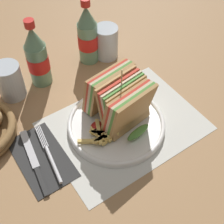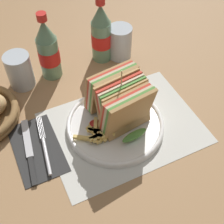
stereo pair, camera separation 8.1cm
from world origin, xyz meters
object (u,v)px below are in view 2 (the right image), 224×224
object	(u,v)px
coke_bottle_far	(101,34)
glass_far	(20,71)
fork	(45,150)
glass_near	(120,44)
plate_main	(115,124)
club_sandwich	(120,102)
coke_bottle_near	(48,51)
knife	(29,151)

from	to	relation	value
coke_bottle_far	glass_far	xyz separation A→B (m)	(-0.26, -0.01, -0.04)
fork	coke_bottle_far	xyz separation A→B (m)	(0.28, 0.27, 0.08)
glass_near	plate_main	bearing A→B (deg)	-118.64
club_sandwich	glass_far	xyz separation A→B (m)	(-0.20, 0.26, -0.03)
fork	coke_bottle_near	world-z (taller)	coke_bottle_near
fork	coke_bottle_near	distance (m)	0.30
fork	glass_near	xyz separation A→B (m)	(0.33, 0.26, 0.04)
fork	glass_far	xyz separation A→B (m)	(0.01, 0.26, 0.04)
plate_main	coke_bottle_near	size ratio (longest dim) A/B	1.22
fork	glass_far	bearing A→B (deg)	95.12
plate_main	coke_bottle_far	bearing A→B (deg)	72.84
glass_far	fork	bearing A→B (deg)	-92.95
glass_near	club_sandwich	bearing A→B (deg)	-116.43
club_sandwich	glass_near	bearing A→B (deg)	63.57
fork	plate_main	bearing A→B (deg)	6.89
fork	knife	bearing A→B (deg)	166.08
coke_bottle_near	coke_bottle_far	bearing A→B (deg)	2.07
coke_bottle_near	glass_far	size ratio (longest dim) A/B	2.00
plate_main	knife	xyz separation A→B (m)	(-0.23, 0.02, -0.00)
fork	glass_far	size ratio (longest dim) A/B	1.72
club_sandwich	coke_bottle_far	bearing A→B (deg)	75.73
glass_near	glass_far	world-z (taller)	same
plate_main	glass_far	world-z (taller)	glass_far
plate_main	glass_near	bearing A→B (deg)	61.36
coke_bottle_near	knife	bearing A→B (deg)	-119.89
coke_bottle_far	glass_far	distance (m)	0.27
club_sandwich	glass_near	world-z (taller)	club_sandwich
plate_main	club_sandwich	world-z (taller)	club_sandwich
glass_far	coke_bottle_far	bearing A→B (deg)	2.31
glass_far	club_sandwich	bearing A→B (deg)	-52.54
club_sandwich	fork	xyz separation A→B (m)	(-0.21, -0.01, -0.07)
knife	coke_bottle_far	world-z (taller)	coke_bottle_far
knife	glass_near	distance (m)	0.44
glass_near	glass_far	xyz separation A→B (m)	(-0.32, 0.01, 0.01)
club_sandwich	coke_bottle_far	size ratio (longest dim) A/B	0.88
plate_main	coke_bottle_far	distance (m)	0.30
fork	coke_bottle_far	distance (m)	0.40
plate_main	coke_bottle_near	bearing A→B (deg)	107.54
fork	glass_near	bearing A→B (deg)	45.53
fork	glass_near	distance (m)	0.42
plate_main	club_sandwich	size ratio (longest dim) A/B	1.39
knife	coke_bottle_near	bearing A→B (deg)	68.18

